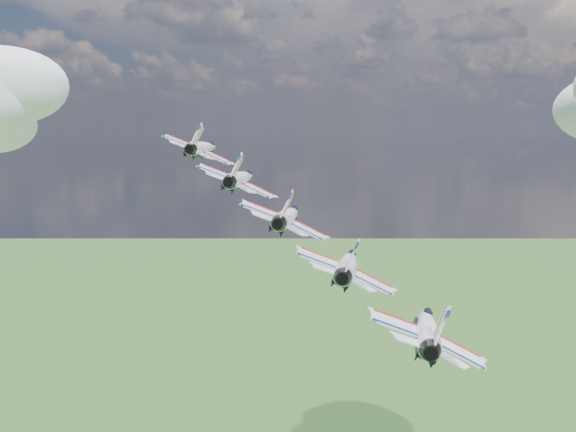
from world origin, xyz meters
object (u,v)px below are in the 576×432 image
at_px(jet_2, 288,216).
at_px(jet_3, 348,264).
at_px(jet_1, 241,178).
at_px(jet_4, 427,328).
at_px(jet_0, 204,148).

bearing_deg(jet_2, jet_3, -51.71).
bearing_deg(jet_3, jet_1, 128.29).
xyz_separation_m(jet_1, jet_2, (9.24, -7.72, -3.58)).
height_order(jet_2, jet_4, jet_2).
bearing_deg(jet_1, jet_3, -51.71).
xyz_separation_m(jet_0, jet_4, (36.95, -30.87, -14.30)).
relative_size(jet_0, jet_4, 1.00).
bearing_deg(jet_4, jet_0, 128.29).
height_order(jet_3, jet_4, jet_3).
bearing_deg(jet_3, jet_4, -51.71).
relative_size(jet_1, jet_3, 1.00).
xyz_separation_m(jet_0, jet_2, (18.47, -15.44, -7.15)).
relative_size(jet_1, jet_2, 1.00).
height_order(jet_0, jet_2, jet_0).
relative_size(jet_0, jet_3, 1.00).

